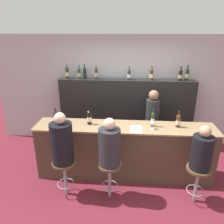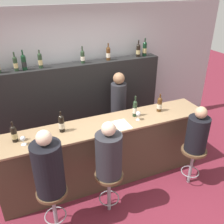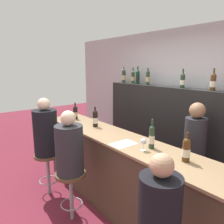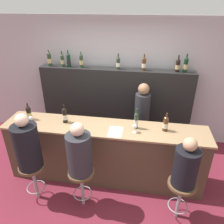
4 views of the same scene
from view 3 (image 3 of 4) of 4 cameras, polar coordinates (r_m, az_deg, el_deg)
The scene contains 23 objects.
ground_plane at distance 3.25m, azimuth -2.08°, elevation -25.51°, with size 16.00×16.00×0.00m, color maroon.
wall_back at distance 3.92m, azimuth 18.80°, elevation 1.42°, with size 6.40×0.05×2.60m.
bar_counter at distance 3.11m, azimuth 2.13°, elevation -15.90°, with size 3.30×0.59×1.04m.
back_bar_cabinet at distance 3.86m, azimuth 16.46°, elevation -6.04°, with size 3.10×0.28×1.63m.
wine_bottle_counter_0 at distance 3.93m, azimuth -9.55°, elevation -0.11°, with size 0.08×0.08×0.30m.
wine_bottle_counter_1 at distance 3.40m, azimuth -4.41°, elevation -1.67°, with size 0.08×0.08×0.32m.
wine_bottle_counter_2 at distance 2.55m, azimuth 10.35°, elevation -6.37°, with size 0.07×0.07×0.34m.
wine_bottle_counter_3 at distance 2.30m, azimuth 18.85°, elevation -9.27°, with size 0.08×0.08×0.30m.
wine_bottle_backbar_0 at distance 4.59m, azimuth 3.09°, elevation 9.38°, with size 0.08×0.08×0.32m.
wine_bottle_backbar_1 at distance 4.39m, azimuth 5.49°, elevation 9.06°, with size 0.07×0.07×0.31m.
wine_bottle_backbar_2 at distance 4.30m, azimuth 6.72°, elevation 9.07°, with size 0.08×0.08×0.33m.
wine_bottle_backbar_3 at distance 4.11m, azimuth 9.33°, elevation 8.85°, with size 0.07×0.07×0.31m.
wine_bottle_backbar_4 at distance 3.66m, azimuth 17.95°, elevation 7.84°, with size 0.07×0.07×0.30m.
wine_bottle_backbar_5 at distance 3.40m, azimuth 24.91°, elevation 7.18°, with size 0.08×0.08×0.31m.
wine_glass_0 at distance 3.79m, azimuth -10.51°, elevation -1.05°, with size 0.07×0.07×0.13m.
wine_glass_1 at distance 2.48m, azimuth 8.20°, elevation -7.71°, with size 0.07×0.07×0.14m.
tasting_menu at distance 2.68m, azimuth 3.03°, elevation -8.32°, with size 0.21×0.30×0.00m.
bar_stool_left at distance 3.59m, azimuth -16.48°, elevation -12.53°, with size 0.39×0.39×0.66m.
guest_seated_left at distance 3.42m, azimuth -16.99°, elevation -4.71°, with size 0.36×0.36×0.87m.
bar_stool_middle at distance 2.97m, azimuth -10.70°, elevation -17.72°, with size 0.39×0.39×0.66m.
guest_seated_middle at distance 2.76m, azimuth -11.09°, elevation -9.06°, with size 0.34×0.34×0.80m.
guest_seated_right at distance 1.78m, azimuth 12.34°, elevation -23.12°, with size 0.32×0.32×0.73m.
bartender at distance 3.28m, azimuth 20.46°, elevation -11.59°, with size 0.29×0.29×1.51m.
Camera 3 is at (2.09, -1.51, 1.98)m, focal length 35.00 mm.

